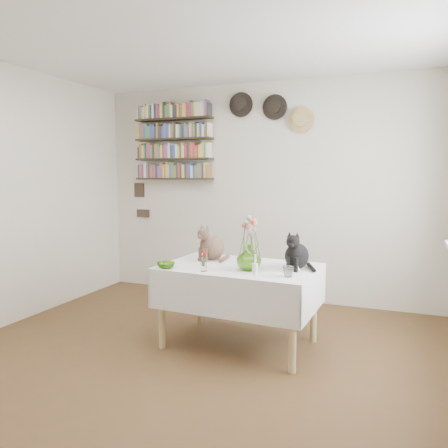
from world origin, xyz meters
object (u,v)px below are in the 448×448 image
at_px(dining_table, 239,286).
at_px(black_cat, 297,249).
at_px(tabby_cat, 213,241).
at_px(bookshelf_unit, 174,142).
at_px(flower_vase, 249,257).

height_order(dining_table, black_cat, black_cat).
distance_m(tabby_cat, black_cat, 0.80).
bearing_deg(bookshelf_unit, dining_table, -45.82).
height_order(black_cat, flower_vase, black_cat).
height_order(flower_vase, bookshelf_unit, bookshelf_unit).
relative_size(dining_table, tabby_cat, 4.03).
bearing_deg(flower_vase, dining_table, 135.00).
relative_size(dining_table, flower_vase, 6.36).
bearing_deg(black_cat, tabby_cat, 176.66).
distance_m(dining_table, flower_vase, 0.33).
xyz_separation_m(black_cat, flower_vase, (-0.34, -0.21, -0.06)).
height_order(tabby_cat, bookshelf_unit, bookshelf_unit).
bearing_deg(black_cat, flower_vase, -144.37).
height_order(tabby_cat, flower_vase, tabby_cat).
bearing_deg(black_cat, dining_table, -165.92).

